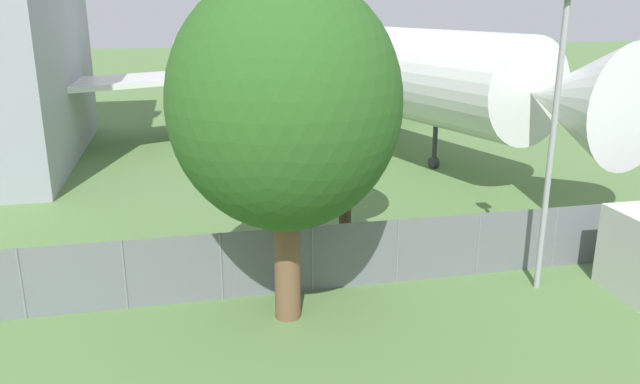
# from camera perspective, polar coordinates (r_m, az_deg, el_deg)

# --- Properties ---
(perimeter_fence) EXTENTS (56.07, 0.07, 1.95)m
(perimeter_fence) POSITION_cam_1_polar(r_m,az_deg,el_deg) (18.34, 7.12, -5.38)
(perimeter_fence) COLOR slate
(perimeter_fence) RESTS_ON ground
(airplane) EXTENTS (34.21, 42.92, 13.56)m
(airplane) POSITION_cam_1_polar(r_m,az_deg,el_deg) (40.24, 0.44, 11.85)
(airplane) COLOR white
(airplane) RESTS_ON ground
(tree_near_hangar) EXTENTS (5.59, 5.59, 8.69)m
(tree_near_hangar) POSITION_cam_1_polar(r_m,az_deg,el_deg) (14.93, -3.25, 8.03)
(tree_near_hangar) COLOR brown
(tree_near_hangar) RESTS_ON ground
(tree_left_of_cabin) EXTENTS (3.54, 3.54, 6.95)m
(tree_left_of_cabin) POSITION_cam_1_polar(r_m,az_deg,el_deg) (20.31, 2.44, 8.55)
(tree_left_of_cabin) COLOR #4C3823
(tree_left_of_cabin) RESTS_ON ground
(light_mast) EXTENTS (0.44, 0.44, 8.34)m
(light_mast) POSITION_cam_1_polar(r_m,az_deg,el_deg) (17.87, 20.71, 6.67)
(light_mast) COLOR #99999E
(light_mast) RESTS_ON ground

